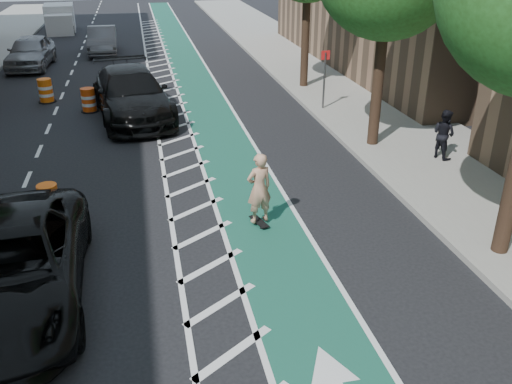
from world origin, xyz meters
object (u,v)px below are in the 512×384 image
object	(u,v)px
suv_near	(10,266)
barrel_a	(49,201)
suv_far	(132,94)
skateboarder	(259,188)

from	to	relation	value
suv_near	barrel_a	size ratio (longest dim) A/B	6.77
suv_near	suv_far	bearing A→B (deg)	77.05
skateboarder	suv_near	xyz separation A→B (m)	(-5.34, -2.11, -0.18)
skateboarder	barrel_a	xyz separation A→B (m)	(-5.14, 1.57, -0.59)
suv_far	barrel_a	bearing A→B (deg)	-112.56
barrel_a	skateboarder	bearing A→B (deg)	-17.03
skateboarder	barrel_a	distance (m)	5.41
suv_near	suv_far	size ratio (longest dim) A/B	0.91
barrel_a	suv_far	bearing A→B (deg)	75.32
skateboarder	suv_far	world-z (taller)	skateboarder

